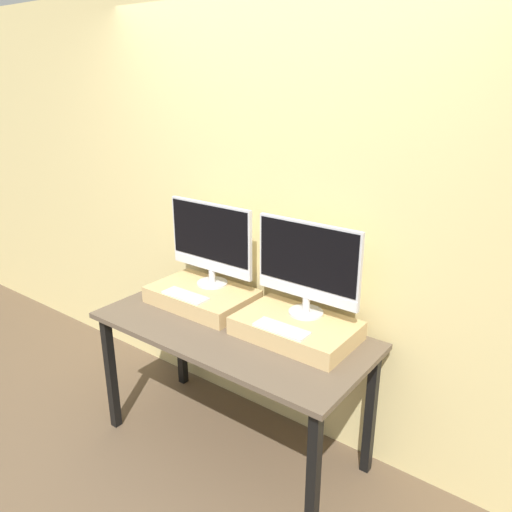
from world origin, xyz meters
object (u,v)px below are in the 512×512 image
(monitor_left, at_px, (211,241))
(monitor_right, at_px, (308,265))
(keyboard_right, at_px, (281,328))
(keyboard_left, at_px, (185,295))

(monitor_left, bearing_deg, monitor_right, 0.00)
(monitor_left, height_order, keyboard_right, monitor_left)
(keyboard_left, distance_m, monitor_right, 0.76)
(monitor_left, xyz_separation_m, keyboard_left, (0.00, -0.23, -0.27))
(keyboard_left, bearing_deg, keyboard_right, 0.00)
(monitor_left, bearing_deg, keyboard_left, -90.00)
(monitor_left, relative_size, keyboard_left, 2.07)
(monitor_right, xyz_separation_m, keyboard_right, (0.00, -0.23, -0.27))
(keyboard_right, bearing_deg, keyboard_left, 180.00)
(monitor_left, relative_size, monitor_right, 1.00)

